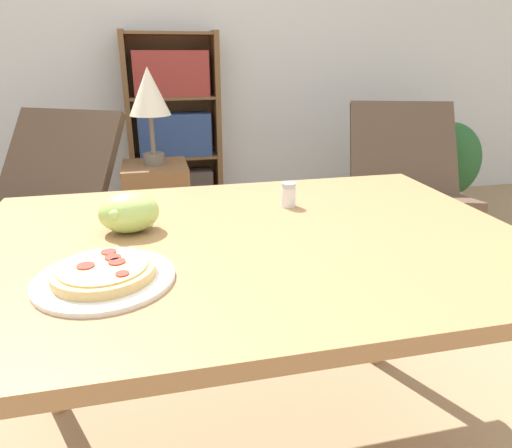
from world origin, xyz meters
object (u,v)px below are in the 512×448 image
(bookshelf, at_px, (175,132))
(potted_plant_floor, at_px, (447,166))
(grape_bunch, at_px, (129,212))
(table_lamp, at_px, (149,96))
(pizza_on_plate, at_px, (104,274))
(salt_shaker, at_px, (288,195))
(lounge_chair_near, at_px, (46,232))
(lounge_chair_far, at_px, (404,206))
(side_table, at_px, (159,218))

(bookshelf, xyz_separation_m, potted_plant_floor, (1.95, -0.51, -0.24))
(grape_bunch, xyz_separation_m, bookshelf, (0.24, 2.33, -0.18))
(grape_bunch, xyz_separation_m, table_lamp, (0.07, 1.36, 0.16))
(pizza_on_plate, xyz_separation_m, salt_shaker, (0.47, 0.36, 0.02))
(lounge_chair_near, height_order, lounge_chair_far, same)
(lounge_chair_far, xyz_separation_m, bookshelf, (-1.31, 1.02, 0.34))
(pizza_on_plate, bearing_deg, grape_bunch, 80.83)
(lounge_chair_far, bearing_deg, side_table, -164.47)
(bookshelf, distance_m, table_lamp, 1.04)
(lounge_chair_far, bearing_deg, pizza_on_plate, -117.97)
(salt_shaker, xyz_separation_m, lounge_chair_near, (-0.94, 1.24, -0.50))
(lounge_chair_far, bearing_deg, bookshelf, 159.60)
(pizza_on_plate, bearing_deg, side_table, 85.96)
(salt_shaker, height_order, table_lamp, table_lamp)
(pizza_on_plate, xyz_separation_m, table_lamp, (0.11, 1.62, 0.19))
(salt_shaker, height_order, bookshelf, bookshelf)
(salt_shaker, bearing_deg, bookshelf, 94.98)
(grape_bunch, height_order, bookshelf, bookshelf)
(side_table, relative_size, table_lamp, 1.24)
(grape_bunch, relative_size, bookshelf, 0.11)
(lounge_chair_near, bearing_deg, table_lamp, 31.24)
(table_lamp, relative_size, potted_plant_floor, 0.70)
(pizza_on_plate, height_order, table_lamp, table_lamp)
(side_table, bearing_deg, pizza_on_plate, -94.04)
(lounge_chair_far, height_order, bookshelf, bookshelf)
(salt_shaker, relative_size, lounge_chair_far, 0.08)
(pizza_on_plate, xyz_separation_m, side_table, (0.11, 1.62, -0.47))
(pizza_on_plate, bearing_deg, lounge_chair_far, 44.59)
(salt_shaker, distance_m, side_table, 1.40)
(lounge_chair_far, bearing_deg, potted_plant_floor, 56.41)
(lounge_chair_far, distance_m, table_lamp, 1.63)
(bookshelf, bearing_deg, grape_bunch, -95.81)
(salt_shaker, xyz_separation_m, potted_plant_floor, (1.75, 1.72, -0.41))
(table_lamp, bearing_deg, bookshelf, 80.38)
(lounge_chair_near, height_order, table_lamp, table_lamp)
(lounge_chair_far, distance_m, potted_plant_floor, 0.82)
(lounge_chair_near, xyz_separation_m, side_table, (0.58, 0.02, 0.02))
(lounge_chair_near, relative_size, side_table, 1.60)
(salt_shaker, xyz_separation_m, lounge_chair_far, (1.12, 1.21, -0.50))
(table_lamp, height_order, potted_plant_floor, table_lamp)
(side_table, bearing_deg, table_lamp, 0.00)
(pizza_on_plate, height_order, grape_bunch, grape_bunch)
(lounge_chair_near, height_order, side_table, lounge_chair_near)
(pizza_on_plate, relative_size, grape_bunch, 1.84)
(lounge_chair_far, bearing_deg, lounge_chair_near, -163.32)
(lounge_chair_far, distance_m, side_table, 1.48)
(pizza_on_plate, xyz_separation_m, bookshelf, (0.28, 2.59, -0.15))
(lounge_chair_near, distance_m, lounge_chair_far, 2.06)
(salt_shaker, relative_size, potted_plant_floor, 0.10)
(salt_shaker, relative_size, bookshelf, 0.05)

